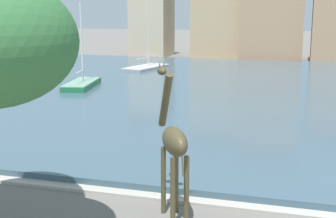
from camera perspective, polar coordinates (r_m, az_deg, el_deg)
harbor_water at (r=37.44m, az=4.92°, el=2.59°), size 79.65×43.87×0.35m
quay_edge_coping at (r=16.92m, az=-10.06°, el=-9.65°), size 79.65×0.50×0.12m
giraffe_statue at (r=13.86m, az=0.66°, el=-4.18°), size 1.73×2.46×4.67m
sailboat_grey at (r=49.04m, az=-2.33°, el=5.05°), size 3.79×7.24×9.47m
sailboat_green at (r=37.72m, az=-10.30°, el=2.89°), size 2.87×6.40×6.89m
townhouse_tall_gabled at (r=65.97m, az=-1.99°, el=10.85°), size 5.14×5.89×9.93m
townhouse_wide_warehouse at (r=63.52m, az=6.53°, el=11.79°), size 7.38×5.36×12.25m
townhouse_narrow_midrow at (r=61.97m, az=12.81°, el=12.10°), size 7.89×6.13×13.39m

